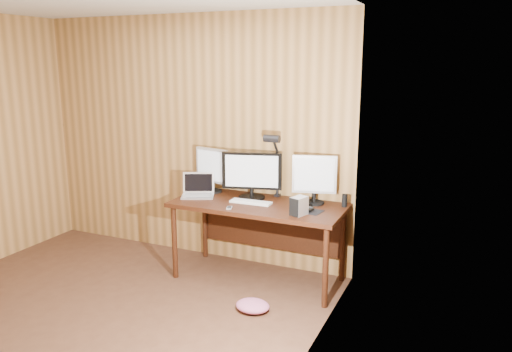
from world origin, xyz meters
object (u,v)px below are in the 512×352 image
Objects in this scene: monitor_center at (252,175)px; speaker at (344,201)px; keyboard at (251,202)px; laptop at (198,190)px; mouse at (310,209)px; desk at (261,214)px; monitor_left at (212,169)px; monitor_right at (314,178)px; hard_drive at (299,206)px; desk_lamp at (275,156)px; phone at (229,208)px.

monitor_center is 0.90m from speaker.
speaker reaches higher than keyboard.
mouse is (1.16, -0.06, -0.03)m from laptop.
desk is 3.60× the size of monitor_left.
mouse is at bearing -31.79° from monitor_center.
monitor_right reaches higher than mouse.
hard_drive is (1.11, -0.20, 0.02)m from laptop.
monitor_left reaches higher than keyboard.
monitor_center reaches higher than laptop.
laptop is 0.57× the size of desk_lamp.
hard_drive is at bearing -44.45° from monitor_center.
monitor_right reaches higher than phone.
mouse is (0.64, -0.19, -0.21)m from monitor_center.
desk_lamp is at bearing 178.93° from speaker.
laptop is 0.55m from phone.
monitor_right is 1.15m from laptop.
monitor_center is at bearing 170.01° from monitor_right.
speaker is 0.18× the size of desk_lamp.
keyboard is 0.49m from desk_lamp.
hard_drive is 0.26× the size of desk_lamp.
phone is (-0.17, -0.33, 0.13)m from desk.
hard_drive is at bearing -19.34° from keyboard.
phone is at bearing -117.37° from desk.
monitor_right is 0.63m from keyboard.
monitor_right is (0.60, 0.06, 0.01)m from monitor_center.
speaker is (0.30, 0.40, -0.02)m from hard_drive.
mouse is 0.67× the size of hard_drive.
monitor_left reaches higher than hard_drive.
monitor_right reaches higher than keyboard.
monitor_left is at bearing 168.82° from desk.
desk_lamp is (-0.45, 0.28, 0.39)m from mouse.
speaker is at bearing 10.53° from desk.
phone is 1.04m from speaker.
laptop is 3.22× the size of speaker.
desk_lamp reaches higher than desk.
monitor_right is at bearing 107.19° from hard_drive.
desk is at bearing -128.68° from desk_lamp.
speaker is (1.40, 0.20, 0.00)m from laptop.
laptop is at bearing 172.95° from mouse.
phone is at bearing -167.25° from mouse.
desk is at bearing 43.21° from phone.
desk_lamp reaches higher than monitor_left.
speaker is (0.28, 0.02, -0.19)m from monitor_right.
monitor_center reaches higher than desk.
monitor_left is at bearing -178.93° from speaker.
monitor_center is 0.69m from hard_drive.
desk_lamp is at bearing 65.90° from desk.
monitor_left is at bearing 113.65° from phone.
phone is at bearing -115.06° from keyboard.
desk is 0.17m from keyboard.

